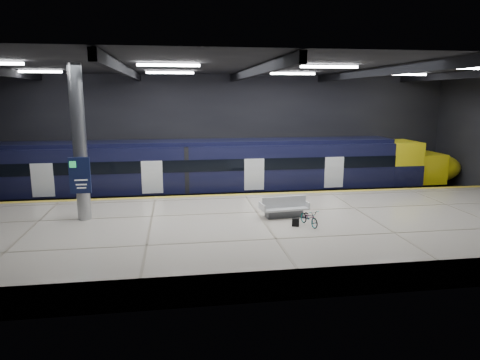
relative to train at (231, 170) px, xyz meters
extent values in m
plane|color=black|center=(0.41, -5.50, -2.06)|extent=(30.00, 30.00, 0.00)
cube|color=black|center=(0.41, 2.50, 1.94)|extent=(30.00, 0.10, 8.00)
cube|color=black|center=(0.41, -13.50, 1.94)|extent=(30.00, 0.10, 8.00)
cube|color=black|center=(0.41, -5.50, 5.94)|extent=(30.00, 16.00, 0.10)
cube|color=black|center=(-5.59, -5.50, 5.69)|extent=(0.25, 16.00, 0.40)
cube|color=black|center=(0.41, -5.50, 5.69)|extent=(0.25, 16.00, 0.40)
cube|color=black|center=(6.41, -5.50, 5.69)|extent=(0.25, 16.00, 0.40)
cube|color=white|center=(-3.59, -7.50, 5.82)|extent=(2.60, 0.18, 0.10)
cube|color=white|center=(3.41, -7.50, 5.82)|extent=(2.60, 0.18, 0.10)
cube|color=white|center=(10.41, -7.50, 5.82)|extent=(2.60, 0.18, 0.10)
cube|color=white|center=(-10.59, -1.50, 5.82)|extent=(2.60, 0.18, 0.10)
cube|color=white|center=(-3.59, -1.50, 5.82)|extent=(2.60, 0.18, 0.10)
cube|color=white|center=(3.41, -1.50, 5.82)|extent=(2.60, 0.18, 0.10)
cube|color=white|center=(10.41, -1.50, 5.82)|extent=(2.60, 0.18, 0.10)
cube|color=beige|center=(0.41, -8.00, -1.51)|extent=(30.00, 11.00, 1.10)
cube|color=yellow|center=(0.41, -2.75, -0.95)|extent=(30.00, 0.40, 0.01)
cube|color=gray|center=(0.41, -0.72, -1.98)|extent=(30.00, 0.08, 0.16)
cube|color=gray|center=(0.41, 0.72, -1.98)|extent=(30.00, 0.08, 0.16)
cube|color=black|center=(-1.80, 0.00, -1.51)|extent=(24.00, 2.58, 0.80)
cube|color=black|center=(-1.80, 0.00, 0.27)|extent=(24.00, 2.80, 2.75)
cube|color=black|center=(-1.80, 0.00, 1.76)|extent=(24.00, 2.30, 0.24)
cube|color=black|center=(-1.80, -1.41, 0.54)|extent=(24.00, 0.04, 0.70)
cube|color=white|center=(1.20, -1.41, -0.06)|extent=(1.20, 0.05, 1.90)
cube|color=yellow|center=(11.20, 0.00, 0.27)|extent=(2.00, 2.80, 2.75)
ellipsoid|color=yellow|center=(13.80, 0.00, -0.21)|extent=(3.60, 2.52, 1.90)
cube|color=black|center=(11.50, 0.00, 0.44)|extent=(1.60, 2.38, 0.80)
cube|color=#595B60|center=(1.49, -7.51, -0.80)|extent=(1.76, 0.72, 0.32)
cube|color=silver|center=(1.49, -7.51, -0.55)|extent=(2.22, 1.14, 0.09)
cube|color=silver|center=(1.49, -7.51, -0.25)|extent=(2.13, 0.33, 0.53)
cube|color=silver|center=(0.43, -7.63, -0.43)|extent=(0.17, 0.91, 0.32)
cube|color=silver|center=(2.55, -7.39, -0.43)|extent=(0.17, 0.91, 0.32)
imported|color=#99999E|center=(2.23, -9.01, -0.60)|extent=(0.79, 1.44, 0.72)
cube|color=black|center=(1.63, -9.01, -0.78)|extent=(0.34, 0.27, 0.35)
cylinder|color=#9EA0A5|center=(-7.59, -6.50, 2.49)|extent=(0.60, 0.60, 6.90)
cube|color=#10183D|center=(-7.59, -6.92, 1.14)|extent=(0.90, 0.12, 1.60)
camera|label=1|loc=(-3.38, -26.15, 4.57)|focal=32.00mm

